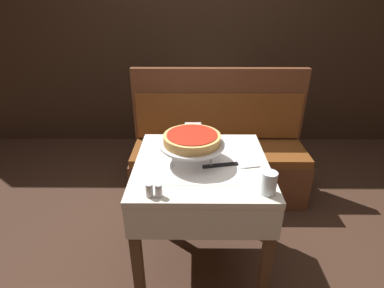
% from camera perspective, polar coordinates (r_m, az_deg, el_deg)
% --- Properties ---
extents(ground_plane, '(14.00, 14.00, 0.00)m').
position_cam_1_polar(ground_plane, '(2.07, 1.51, -21.65)').
color(ground_plane, '#382319').
extents(dining_table_front, '(0.71, 0.71, 0.75)m').
position_cam_1_polar(dining_table_front, '(1.66, 1.77, -7.12)').
color(dining_table_front, beige).
rests_on(dining_table_front, ground_plane).
extents(dining_table_rear, '(0.66, 0.66, 0.75)m').
position_cam_1_polar(dining_table_rear, '(2.97, 3.57, 8.81)').
color(dining_table_rear, beige).
rests_on(dining_table_rear, ground_plane).
extents(booth_bench, '(1.40, 0.46, 1.04)m').
position_cam_1_polar(booth_bench, '(2.50, 4.98, -3.13)').
color(booth_bench, brown).
rests_on(booth_bench, ground_plane).
extents(back_wall_panel, '(6.00, 0.04, 2.40)m').
position_cam_1_polar(back_wall_panel, '(3.27, 1.22, 20.45)').
color(back_wall_panel, black).
rests_on(back_wall_panel, ground_plane).
extents(pizza_pan_stand, '(0.34, 0.34, 0.11)m').
position_cam_1_polar(pizza_pan_stand, '(1.55, 0.01, -0.18)').
color(pizza_pan_stand, '#ADADB2').
rests_on(pizza_pan_stand, dining_table_front).
extents(deep_dish_pizza, '(0.30, 0.30, 0.05)m').
position_cam_1_polar(deep_dish_pizza, '(1.54, 0.01, 1.01)').
color(deep_dish_pizza, tan).
rests_on(deep_dish_pizza, pizza_pan_stand).
extents(pizza_server, '(0.30, 0.11, 0.01)m').
position_cam_1_polar(pizza_server, '(1.58, 7.83, -3.82)').
color(pizza_server, '#BCBCC1').
rests_on(pizza_server, dining_table_front).
extents(water_glass_near, '(0.07, 0.07, 0.11)m').
position_cam_1_polar(water_glass_near, '(1.37, 14.43, -7.17)').
color(water_glass_near, silver).
rests_on(water_glass_near, dining_table_front).
extents(salt_shaker, '(0.03, 0.03, 0.06)m').
position_cam_1_polar(salt_shaker, '(1.34, -8.14, -8.70)').
color(salt_shaker, silver).
rests_on(salt_shaker, dining_table_front).
extents(pepper_shaker, '(0.03, 0.03, 0.06)m').
position_cam_1_polar(pepper_shaker, '(1.33, -6.37, -8.78)').
color(pepper_shaker, silver).
rests_on(pepper_shaker, dining_table_front).
extents(napkin_holder, '(0.10, 0.05, 0.09)m').
position_cam_1_polar(napkin_holder, '(1.85, 0.18, 2.58)').
color(napkin_holder, '#B2B2B7').
rests_on(napkin_holder, dining_table_front).
extents(condiment_caddy, '(0.11, 0.11, 0.18)m').
position_cam_1_polar(condiment_caddy, '(2.90, 3.62, 11.55)').
color(condiment_caddy, black).
rests_on(condiment_caddy, dining_table_rear).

